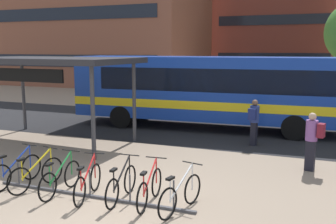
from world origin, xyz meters
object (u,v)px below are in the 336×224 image
Objects in this scene: parked_bicycle_yellow_1 at (36,174)px; parked_bicycle_red_5 at (150,189)px; parked_bicycle_white_6 at (181,195)px; transit_shelter at (50,63)px; parked_bicycle_red_3 at (88,183)px; commuter_navy_pack_1 at (254,119)px; parked_bicycle_blue_0 at (16,171)px; parked_bicycle_green_2 at (60,179)px; parked_bicycle_black_4 at (121,185)px; city_bus at (207,89)px; commuter_maroon_pack_3 at (313,138)px.

parked_bicycle_red_5 is (3.10, 0.12, 0.00)m from parked_bicycle_yellow_1.
parked_bicycle_yellow_1 is 3.10m from parked_bicycle_red_5.
parked_bicycle_white_6 is 0.26× the size of transit_shelter.
commuter_navy_pack_1 is (2.95, 6.53, 0.60)m from parked_bicycle_red_3.
parked_bicycle_blue_0 is 1.46m from parked_bicycle_green_2.
parked_bicycle_red_5 is (0.72, 0.02, 0.00)m from parked_bicycle_black_4.
parked_bicycle_green_2 is (1.45, -0.09, 0.00)m from parked_bicycle_blue_0.
city_bus is 8.90m from parked_bicycle_black_4.
commuter_navy_pack_1 is (7.23, 2.23, -2.05)m from transit_shelter.
parked_bicycle_red_3 is (2.24, -0.09, 0.00)m from parked_bicycle_blue_0.
parked_bicycle_yellow_1 is 0.79m from parked_bicycle_green_2.
city_bus reaches higher than commuter_navy_pack_1.
commuter_navy_pack_1 is (4.53, 6.46, 0.60)m from parked_bicycle_yellow_1.
commuter_maroon_pack_3 is at bearing 1.45° from transit_shelter.
parked_bicycle_black_4 is at bearing 86.97° from parked_bicycle_red_5.
parked_bicycle_white_6 is at bearing 70.16° from commuter_maroon_pack_3.
parked_bicycle_blue_0 is at bearing 151.48° from commuter_navy_pack_1.
commuter_maroon_pack_3 is at bearing 130.47° from city_bus.
parked_bicycle_black_4 is (0.81, 0.17, 0.00)m from parked_bicycle_red_3.
parked_bicycle_black_4 is at bearing -36.59° from transit_shelter.
parked_bicycle_yellow_1 is 7.73m from commuter_maroon_pack_3.
city_bus is 7.05× the size of parked_bicycle_blue_0.
transit_shelter is (-5.09, 4.13, 2.65)m from parked_bicycle_black_4.
transit_shelter is at bearing 47.43° from parked_bicycle_black_4.
commuter_maroon_pack_3 is at bearing -46.48° from parked_bicycle_yellow_1.
city_bus reaches higher than commuter_maroon_pack_3.
commuter_navy_pack_1 is (2.14, 6.36, 0.60)m from parked_bicycle_black_4.
parked_bicycle_blue_0 is (-2.72, -8.86, -1.39)m from city_bus.
parked_bicycle_red_5 is (1.53, 0.19, 0.00)m from parked_bicycle_red_3.
parked_bicycle_blue_0 is at bearing 99.51° from parked_bicycle_yellow_1.
parked_bicycle_green_2 is 1.01× the size of commuter_navy_pack_1.
parked_bicycle_black_4 is 7.07m from transit_shelter.
parked_bicycle_white_6 is at bearing -175.32° from commuter_navy_pack_1.
parked_bicycle_green_2 is at bearing 105.04° from parked_bicycle_white_6.
commuter_maroon_pack_3 is at bearing -49.88° from parked_bicycle_black_4.
commuter_maroon_pack_3 is (2.66, 4.05, 0.62)m from parked_bicycle_white_6.
parked_bicycle_red_3 is 0.99× the size of parked_bicycle_black_4.
parked_bicycle_red_5 is 1.01× the size of commuter_navy_pack_1.
parked_bicycle_blue_0 is 1.01× the size of commuter_navy_pack_1.
city_bus is 7.04× the size of parked_bicycle_red_5.
commuter_maroon_pack_3 reaches higher than parked_bicycle_red_3.
parked_bicycle_green_2 is 1.01× the size of parked_bicycle_red_3.
parked_bicycle_red_5 is at bearing -86.82° from parked_bicycle_green_2.
parked_bicycle_black_4 is 1.02× the size of parked_bicycle_white_6.
parked_bicycle_green_2 is at bearing 92.46° from parked_bicycle_black_4.
commuter_navy_pack_1 is 3.14m from commuter_maroon_pack_3.
city_bus reaches higher than parked_bicycle_green_2.
commuter_maroon_pack_3 is at bearing -55.20° from parked_bicycle_blue_0.
parked_bicycle_red_5 is at bearing -83.00° from parked_bicycle_blue_0.
city_bus reaches higher than parked_bicycle_red_5.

